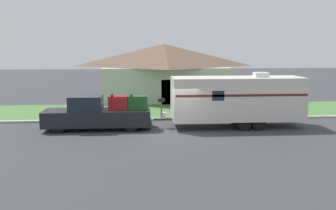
% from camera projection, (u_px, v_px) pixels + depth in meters
% --- Properties ---
extents(ground_plane, '(120.00, 120.00, 0.00)m').
position_uv_depth(ground_plane, '(177.00, 133.00, 21.08)').
color(ground_plane, '#38383D').
extents(curb_strip, '(80.00, 0.30, 0.14)m').
position_uv_depth(curb_strip, '(171.00, 119.00, 24.76)').
color(curb_strip, '#ADADA8').
rests_on(curb_strip, ground_plane).
extents(lawn_strip, '(80.00, 7.00, 0.03)m').
position_uv_depth(lawn_strip, '(167.00, 111.00, 28.36)').
color(lawn_strip, '#477538').
rests_on(lawn_strip, ground_plane).
extents(house_across_street, '(11.82, 8.27, 5.06)m').
position_uv_depth(house_across_street, '(164.00, 70.00, 34.68)').
color(house_across_street, '#B2B2A8').
rests_on(house_across_street, ground_plane).
extents(pickup_truck, '(6.30, 1.93, 2.09)m').
position_uv_depth(pickup_truck, '(98.00, 114.00, 21.97)').
color(pickup_truck, black).
rests_on(pickup_truck, ground_plane).
extents(travel_trailer, '(8.94, 2.38, 3.31)m').
position_uv_depth(travel_trailer, '(237.00, 98.00, 22.52)').
color(travel_trailer, black).
rests_on(travel_trailer, ground_plane).
extents(mailbox, '(0.48, 0.20, 1.38)m').
position_uv_depth(mailbox, '(161.00, 103.00, 25.12)').
color(mailbox, brown).
rests_on(mailbox, ground_plane).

